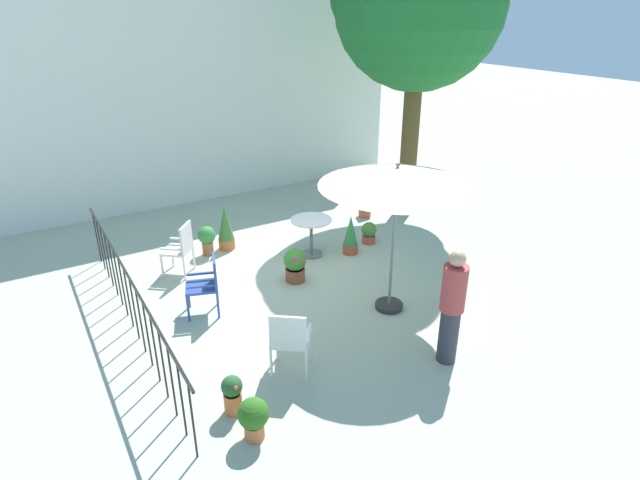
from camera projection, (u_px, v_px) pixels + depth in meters
ground_plane at (313, 281)px, 9.09m from camera, size 60.00×60.00×0.00m
villa_facade at (201, 98)px, 12.03m from camera, size 10.20×0.30×4.85m
terrace_railing at (129, 292)px, 7.39m from camera, size 0.03×5.77×1.01m
shade_tree at (421, 3)px, 10.48m from camera, size 3.63×3.46×6.15m
patio_umbrella_0 at (397, 178)px, 7.40m from camera, size 2.27×2.27×2.38m
cafe_table_0 at (311, 230)px, 9.82m from camera, size 0.78×0.78×0.74m
patio_chair_0 at (207, 282)px, 7.96m from camera, size 0.60×0.58×0.94m
patio_chair_1 at (181, 246)px, 9.13m from camera, size 0.65×0.65×0.95m
patio_chair_2 at (290, 338)px, 6.59m from camera, size 0.66×0.66×0.95m
potted_plant_0 at (365, 203)px, 11.71m from camera, size 0.33×0.33×0.59m
potted_plant_1 at (351, 235)px, 9.95m from camera, size 0.29×0.29×0.77m
potted_plant_2 at (207, 238)px, 9.91m from camera, size 0.34×0.34×0.57m
potted_plant_3 at (232, 393)px, 6.07m from camera, size 0.25×0.26×0.50m
potted_plant_4 at (295, 264)px, 8.97m from camera, size 0.40×0.40×0.60m
potted_plant_5 at (253, 417)px, 5.69m from camera, size 0.35×0.35×0.52m
potted_plant_6 at (361, 189)px, 12.63m from camera, size 0.26×0.26×0.59m
potted_plant_7 at (226, 228)px, 10.11m from camera, size 0.32×0.32×0.90m
potted_plant_8 at (369, 232)px, 10.43m from camera, size 0.30×0.30×0.44m
standing_person at (452, 306)px, 6.73m from camera, size 0.33×0.33×1.64m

